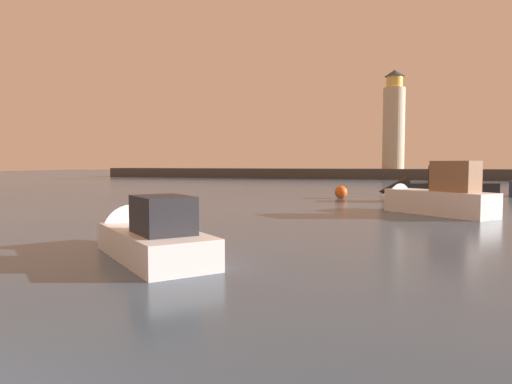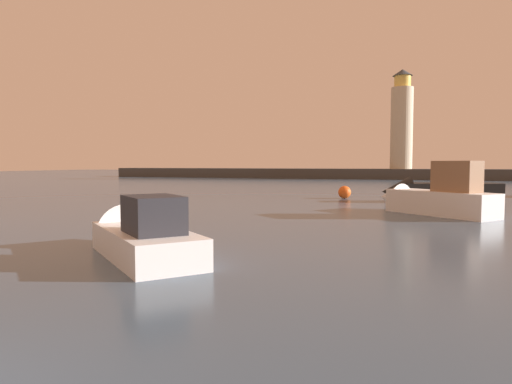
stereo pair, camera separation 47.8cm
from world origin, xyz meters
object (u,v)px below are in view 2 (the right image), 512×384
motorboat_0 (136,234)px  motorboat_1 (431,197)px  motorboat_3 (437,189)px  lighthouse (402,122)px  mooring_buoy (345,192)px

motorboat_0 → motorboat_1: (8.09, 12.69, 0.30)m
motorboat_0 → motorboat_3: 22.05m
motorboat_1 → lighthouse: bearing=92.3°
lighthouse → motorboat_3: size_ratio=1.97×
motorboat_3 → mooring_buoy: 5.92m
lighthouse → mooring_buoy: 41.78m
lighthouse → mooring_buoy: size_ratio=16.93×
lighthouse → motorboat_1: (1.98, -49.35, -7.71)m
motorboat_0 → motorboat_1: motorboat_1 is taller
motorboat_1 → motorboat_3: 7.58m
motorboat_0 → motorboat_3: (8.76, 20.23, 0.28)m
motorboat_0 → mooring_buoy: size_ratio=6.19×
motorboat_0 → motorboat_1: size_ratio=0.93×
motorboat_0 → lighthouse: bearing=84.4°
lighthouse → motorboat_3: lighthouse is taller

